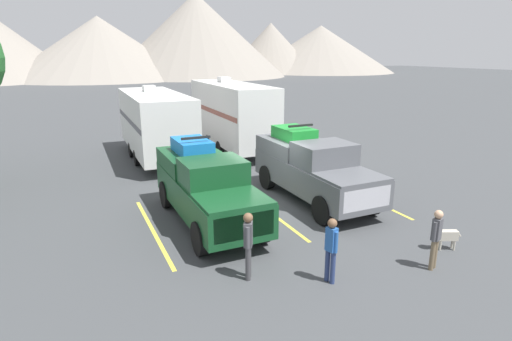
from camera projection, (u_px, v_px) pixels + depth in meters
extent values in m
plane|color=#3F4244|center=(261.00, 205.00, 15.01)|extent=(240.00, 240.00, 0.00)
cube|color=#144723|center=(208.00, 194.00, 13.21)|extent=(1.99, 5.87, 0.98)
cube|color=#144723|center=(232.00, 199.00, 11.22)|extent=(1.90, 1.65, 0.08)
cube|color=#144723|center=(213.00, 172.00, 12.51)|extent=(1.86, 1.53, 0.77)
cube|color=slate|center=(220.00, 176.00, 11.97)|extent=(1.74, 0.23, 0.57)
cube|color=#144723|center=(193.00, 160.00, 14.38)|extent=(1.94, 2.70, 0.54)
cube|color=silver|center=(244.00, 226.00, 10.67)|extent=(1.68, 0.07, 0.69)
cylinder|color=black|center=(261.00, 227.00, 11.97)|extent=(0.28, 0.95, 0.95)
cylinder|color=black|center=(200.00, 238.00, 11.24)|extent=(0.28, 0.95, 0.95)
cylinder|color=black|center=(215.00, 188.00, 15.45)|extent=(0.28, 0.95, 0.95)
cylinder|color=black|center=(166.00, 194.00, 14.71)|extent=(0.28, 0.95, 0.95)
cube|color=blue|center=(192.00, 146.00, 14.24)|extent=(1.09, 1.73, 0.45)
cylinder|color=black|center=(210.00, 148.00, 13.91)|extent=(0.18, 0.44, 0.44)
cylinder|color=black|center=(184.00, 151.00, 13.55)|extent=(0.18, 0.44, 0.44)
cylinder|color=black|center=(199.00, 142.00, 14.94)|extent=(0.18, 0.44, 0.44)
cylinder|color=black|center=(175.00, 144.00, 14.58)|extent=(0.18, 0.44, 0.44)
cube|color=black|center=(196.00, 138.00, 13.72)|extent=(0.99, 0.08, 0.08)
cube|color=#595B60|center=(315.00, 175.00, 15.25)|extent=(2.11, 5.90, 0.98)
cube|color=#595B60|center=(352.00, 177.00, 13.26)|extent=(2.01, 1.66, 0.08)
cube|color=#595B60|center=(324.00, 155.00, 14.54)|extent=(1.97, 1.54, 0.83)
cube|color=slate|center=(334.00, 157.00, 14.00)|extent=(1.84, 0.24, 0.61)
cube|color=#595B60|center=(294.00, 146.00, 16.42)|extent=(2.05, 2.72, 0.58)
cube|color=silver|center=(367.00, 199.00, 12.70)|extent=(1.77, 0.07, 0.68)
cylinder|color=black|center=(371.00, 201.00, 14.03)|extent=(0.28, 0.95, 0.95)
cylinder|color=black|center=(323.00, 210.00, 13.25)|extent=(0.28, 0.95, 0.95)
cylinder|color=black|center=(308.00, 171.00, 17.52)|extent=(0.28, 0.95, 0.95)
cylinder|color=black|center=(267.00, 177.00, 16.74)|extent=(0.28, 0.95, 0.95)
cube|color=green|center=(294.00, 133.00, 16.28)|extent=(1.15, 1.74, 0.45)
cylinder|color=black|center=(312.00, 135.00, 15.95)|extent=(0.18, 0.44, 0.44)
cylinder|color=black|center=(291.00, 137.00, 15.57)|extent=(0.18, 0.44, 0.44)
cylinder|color=black|center=(297.00, 130.00, 16.99)|extent=(0.18, 0.44, 0.44)
cylinder|color=black|center=(276.00, 132.00, 16.61)|extent=(0.18, 0.44, 0.44)
cube|color=black|center=(301.00, 126.00, 15.75)|extent=(1.04, 0.08, 0.08)
cube|color=gold|center=(153.00, 230.00, 12.88)|extent=(0.12, 5.50, 0.01)
cube|color=gold|center=(268.00, 211.00, 14.48)|extent=(0.12, 5.50, 0.01)
cube|color=gold|center=(360.00, 195.00, 16.08)|extent=(0.12, 5.50, 0.01)
cube|color=white|center=(155.00, 121.00, 21.03)|extent=(2.68, 7.90, 2.82)
cube|color=#595960|center=(129.00, 120.00, 20.49)|extent=(0.15, 7.54, 0.24)
cube|color=silver|center=(149.00, 88.00, 21.64)|extent=(0.61, 0.71, 0.30)
cube|color=#333333|center=(178.00, 176.00, 17.49)|extent=(0.14, 1.20, 0.12)
cylinder|color=black|center=(184.00, 153.00, 21.08)|extent=(0.23, 0.76, 0.76)
cylinder|color=black|center=(137.00, 158.00, 20.17)|extent=(0.23, 0.76, 0.76)
cylinder|color=black|center=(176.00, 146.00, 22.74)|extent=(0.23, 0.76, 0.76)
cylinder|color=black|center=(131.00, 150.00, 21.83)|extent=(0.23, 0.76, 0.76)
cube|color=white|center=(232.00, 112.00, 23.00)|extent=(2.47, 7.99, 3.13)
cube|color=brown|center=(212.00, 111.00, 22.50)|extent=(0.15, 7.63, 0.24)
cube|color=silver|center=(224.00, 80.00, 23.58)|extent=(0.61, 0.71, 0.30)
cube|color=#333333|center=(267.00, 163.00, 19.46)|extent=(0.14, 1.20, 0.12)
cylinder|color=black|center=(257.00, 145.00, 23.05)|extent=(0.23, 0.76, 0.76)
cylinder|color=black|center=(220.00, 148.00, 22.22)|extent=(0.23, 0.76, 0.76)
cylinder|color=black|center=(244.00, 138.00, 24.73)|extent=(0.23, 0.76, 0.76)
cylinder|color=black|center=(209.00, 141.00, 23.89)|extent=(0.23, 0.76, 0.76)
cylinder|color=#726047|center=(435.00, 253.00, 10.56)|extent=(0.12, 0.12, 0.80)
cylinder|color=#726047|center=(432.00, 255.00, 10.45)|extent=(0.12, 0.12, 0.80)
cube|color=#4C4C51|center=(437.00, 229.00, 10.32)|extent=(0.28, 0.25, 0.57)
sphere|color=tan|center=(439.00, 214.00, 10.21)|extent=(0.22, 0.22, 0.22)
cylinder|color=#4C4C51|center=(439.00, 229.00, 10.41)|extent=(0.09, 0.09, 0.51)
cylinder|color=#4C4C51|center=(435.00, 232.00, 10.24)|extent=(0.09, 0.09, 0.51)
cylinder|color=navy|center=(327.00, 265.00, 9.96)|extent=(0.12, 0.12, 0.82)
cylinder|color=navy|center=(333.00, 268.00, 9.84)|extent=(0.12, 0.12, 0.82)
cube|color=#2659A5|center=(332.00, 239.00, 9.71)|extent=(0.24, 0.28, 0.58)
sphere|color=brown|center=(332.00, 223.00, 9.59)|extent=(0.22, 0.22, 0.22)
cylinder|color=#2659A5|center=(327.00, 238.00, 9.81)|extent=(0.10, 0.10, 0.53)
cylinder|color=#2659A5|center=(336.00, 242.00, 9.62)|extent=(0.10, 0.10, 0.53)
cylinder|color=#3F3F42|center=(248.00, 264.00, 9.97)|extent=(0.13, 0.13, 0.86)
cylinder|color=#3F3F42|center=(249.00, 260.00, 10.14)|extent=(0.13, 0.13, 0.86)
cube|color=#4C4C51|center=(248.00, 234.00, 9.85)|extent=(0.30, 0.32, 0.61)
sphere|color=brown|center=(248.00, 218.00, 9.74)|extent=(0.23, 0.23, 0.23)
cylinder|color=#4C4C51|center=(248.00, 238.00, 9.73)|extent=(0.10, 0.10, 0.55)
cylinder|color=#4C4C51|center=(249.00, 233.00, 9.99)|extent=(0.10, 0.10, 0.55)
cube|color=beige|center=(447.00, 235.00, 11.55)|extent=(0.59, 0.41, 0.27)
sphere|color=beige|center=(437.00, 232.00, 11.51)|extent=(0.30, 0.30, 0.30)
cylinder|color=beige|center=(459.00, 233.00, 11.53)|extent=(0.16, 0.10, 0.20)
cylinder|color=beige|center=(440.00, 245.00, 11.56)|extent=(0.06, 0.06, 0.29)
cylinder|color=beige|center=(438.00, 243.00, 11.69)|extent=(0.06, 0.06, 0.29)
cylinder|color=beige|center=(454.00, 245.00, 11.56)|extent=(0.06, 0.06, 0.29)
cylinder|color=beige|center=(452.00, 243.00, 11.69)|extent=(0.06, 0.06, 0.29)
cone|color=gray|center=(100.00, 48.00, 84.60)|extent=(37.49, 37.49, 12.29)
cone|color=gray|center=(197.00, 35.00, 91.89)|extent=(39.31, 39.31, 17.66)
cone|color=gray|center=(271.00, 48.00, 107.48)|extent=(24.26, 24.26, 12.48)
cone|color=gray|center=(320.00, 49.00, 112.32)|extent=(39.29, 39.29, 12.10)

